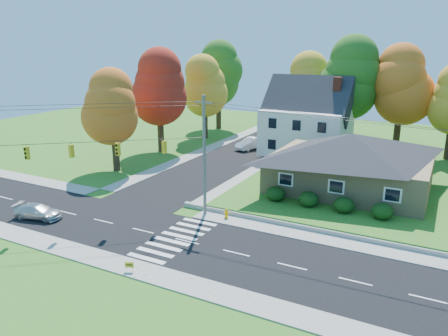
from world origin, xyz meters
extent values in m
plane|color=#3D7923|center=(0.00, 0.00, 0.00)|extent=(120.00, 120.00, 0.00)
cube|color=black|center=(0.00, 0.00, 0.01)|extent=(90.00, 8.00, 0.02)
cube|color=black|center=(-8.00, 26.00, 0.01)|extent=(8.00, 44.00, 0.02)
cube|color=#9C9A90|center=(0.00, 5.00, 0.04)|extent=(90.00, 2.00, 0.08)
cube|color=#9C9A90|center=(0.00, -5.00, 0.04)|extent=(90.00, 2.00, 0.08)
cube|color=#3D7923|center=(13.00, 21.00, 0.25)|extent=(30.00, 30.00, 0.50)
cube|color=tan|center=(8.00, 16.00, 2.10)|extent=(14.00, 10.00, 3.20)
pyramid|color=#26262B|center=(8.00, 16.00, 4.80)|extent=(14.60, 10.60, 2.20)
cube|color=silver|center=(0.00, 28.00, 3.30)|extent=(10.00, 8.00, 5.60)
pyramid|color=#26262B|center=(0.00, 28.00, 7.30)|extent=(10.40, 8.40, 2.40)
cube|color=brown|center=(3.50, 28.00, 5.30)|extent=(0.90, 0.90, 9.60)
ellipsoid|color=#163A10|center=(3.00, 9.80, 1.14)|extent=(1.70, 1.70, 1.27)
ellipsoid|color=#163A10|center=(6.00, 9.80, 1.14)|extent=(1.70, 1.70, 1.27)
ellipsoid|color=#163A10|center=(9.00, 9.80, 1.14)|extent=(1.70, 1.70, 1.27)
ellipsoid|color=#163A10|center=(12.00, 9.80, 1.14)|extent=(1.70, 1.70, 1.27)
cylinder|color=#666059|center=(-1.50, 5.20, 5.00)|extent=(0.26, 0.26, 10.00)
cube|color=#666059|center=(-1.50, 5.20, 9.40)|extent=(1.60, 0.12, 0.12)
cube|color=gold|center=(-12.00, -3.20, 5.95)|extent=(0.34, 0.26, 1.00)
cube|color=gold|center=(-9.50, -1.20, 5.95)|extent=(0.26, 0.34, 1.00)
cube|color=gold|center=(-6.80, 0.95, 5.95)|extent=(0.34, 0.26, 1.00)
cube|color=gold|center=(-4.00, 3.20, 5.95)|extent=(0.26, 0.34, 1.00)
cylinder|color=black|center=(-8.00, 0.00, 6.60)|extent=(13.02, 10.43, 0.04)
cylinder|color=#3F2A19|center=(-2.00, 34.00, 3.20)|extent=(0.80, 0.80, 5.40)
sphere|color=gold|center=(-2.00, 34.00, 7.10)|extent=(6.72, 6.72, 6.72)
sphere|color=gold|center=(-2.00, 34.00, 8.78)|extent=(5.91, 5.91, 5.91)
sphere|color=gold|center=(-2.00, 34.00, 10.46)|extent=(5.11, 5.11, 5.11)
cylinder|color=#3F2A19|center=(4.00, 33.00, 3.65)|extent=(0.86, 0.86, 6.30)
sphere|color=#30681C|center=(4.00, 33.00, 8.20)|extent=(7.84, 7.84, 7.84)
sphere|color=#30681C|center=(4.00, 33.00, 10.16)|extent=(6.90, 6.90, 6.90)
sphere|color=#30681C|center=(4.00, 33.00, 12.12)|extent=(5.96, 5.96, 5.96)
cylinder|color=#3F2A19|center=(10.00, 34.00, 3.43)|extent=(0.83, 0.83, 5.85)
sphere|color=orange|center=(10.00, 34.00, 7.65)|extent=(7.28, 7.28, 7.28)
sphere|color=orange|center=(10.00, 34.00, 9.47)|extent=(6.41, 6.41, 6.41)
sphere|color=orange|center=(10.00, 34.00, 11.29)|extent=(5.53, 5.53, 5.53)
cylinder|color=#3F2A19|center=(-17.00, 12.00, 2.48)|extent=(0.77, 0.77, 4.95)
sphere|color=orange|center=(-17.00, 12.00, 6.05)|extent=(6.16, 6.16, 6.16)
sphere|color=orange|center=(-17.00, 12.00, 7.59)|extent=(5.42, 5.42, 5.42)
sphere|color=orange|center=(-17.00, 12.00, 9.13)|extent=(4.68, 4.68, 4.68)
cylinder|color=#3F2A19|center=(-18.00, 22.00, 2.93)|extent=(0.83, 0.83, 5.85)
sphere|color=#AE2415|center=(-18.00, 22.00, 7.15)|extent=(7.28, 7.28, 7.28)
sphere|color=#AE2415|center=(-18.00, 22.00, 8.97)|extent=(6.41, 6.41, 6.41)
sphere|color=#AE2415|center=(-18.00, 22.00, 10.79)|extent=(5.53, 5.53, 5.53)
cylinder|color=#3F2A19|center=(-17.00, 32.00, 2.70)|extent=(0.80, 0.80, 5.40)
sphere|color=gold|center=(-17.00, 32.00, 6.60)|extent=(6.72, 6.72, 6.72)
sphere|color=gold|center=(-17.00, 32.00, 8.28)|extent=(5.91, 5.91, 5.91)
sphere|color=gold|center=(-17.00, 32.00, 9.96)|extent=(5.11, 5.11, 5.11)
cylinder|color=#3F2A19|center=(-19.00, 40.00, 3.15)|extent=(0.86, 0.86, 6.30)
sphere|color=#30681C|center=(-19.00, 40.00, 7.70)|extent=(7.84, 7.84, 7.84)
sphere|color=#30681C|center=(-19.00, 40.00, 9.66)|extent=(6.90, 6.90, 6.90)
sphere|color=#30681C|center=(-19.00, 40.00, 11.62)|extent=(5.96, 5.96, 5.96)
imported|color=silver|center=(-13.17, -1.98, 0.61)|extent=(4.30, 2.44, 1.17)
imported|color=silver|center=(-7.82, 28.54, 0.80)|extent=(3.12, 5.04, 1.57)
cylinder|color=#FFAA00|center=(0.52, 5.20, 0.05)|extent=(0.36, 0.36, 0.10)
cylinder|color=#FFAA00|center=(0.52, 5.20, 0.35)|extent=(0.24, 0.24, 0.55)
sphere|color=#FFAA00|center=(0.52, 5.20, 0.68)|extent=(0.26, 0.26, 0.26)
cylinder|color=#FFAA00|center=(0.52, 5.20, 0.45)|extent=(0.45, 0.13, 0.12)
cylinder|color=black|center=(-1.00, -5.45, 0.24)|extent=(0.02, 0.02, 0.48)
cylinder|color=black|center=(-0.58, -5.45, 0.24)|extent=(0.02, 0.02, 0.48)
cube|color=yellow|center=(-0.79, -5.45, 0.53)|extent=(0.53, 0.27, 0.38)
camera|label=1|loc=(15.88, -24.44, 13.82)|focal=35.00mm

